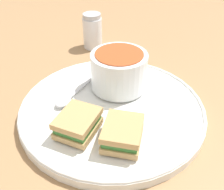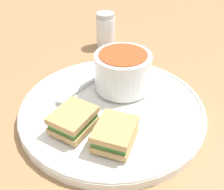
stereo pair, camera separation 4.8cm
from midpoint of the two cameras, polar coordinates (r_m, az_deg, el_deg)
ground_plane at (r=0.51m, az=2.72°, el=-3.91°), size 2.40×2.40×0.00m
plate at (r=0.50m, az=2.75°, el=-2.97°), size 0.35×0.35×0.02m
soup_bowl at (r=0.52m, az=4.99°, el=5.18°), size 0.11×0.11×0.07m
spoon at (r=0.51m, az=-6.98°, el=-0.33°), size 0.11×0.06×0.01m
sandwich_half_near at (r=0.43m, az=-5.30°, el=-5.57°), size 0.09×0.08×0.03m
sandwich_half_far at (r=0.41m, az=4.05°, el=-8.57°), size 0.08×0.07×0.03m
salt_shaker at (r=0.73m, az=0.55°, el=13.81°), size 0.05×0.05×0.09m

